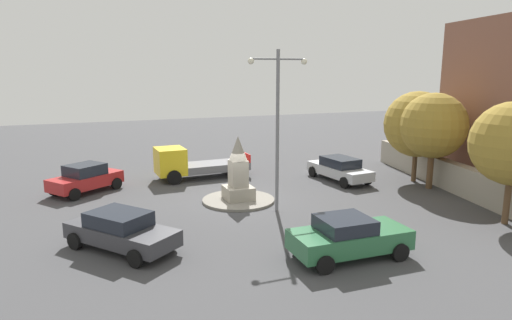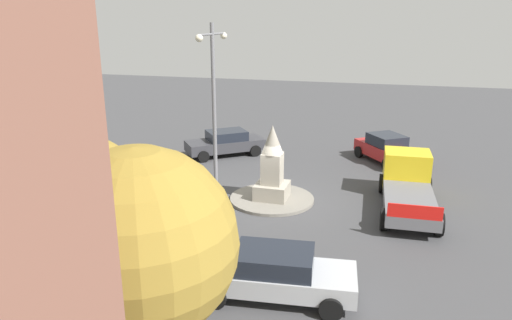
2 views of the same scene
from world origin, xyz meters
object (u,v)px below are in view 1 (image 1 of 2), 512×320
(car_green_parked_right, at_px, (349,237))
(tree_near_wall, at_px, (434,126))
(streetlamp, at_px, (278,116))
(tree_mid_cluster, at_px, (417,124))
(truck_yellow_near_island, at_px, (191,164))
(monument, at_px, (238,173))
(car_dark_grey_approaching, at_px, (121,230))
(car_red_parked_left, at_px, (86,178))
(car_silver_far_side, at_px, (339,169))

(car_green_parked_right, distance_m, tree_near_wall, 11.79)
(streetlamp, relative_size, tree_near_wall, 1.39)
(streetlamp, relative_size, tree_mid_cluster, 1.39)
(truck_yellow_near_island, height_order, tree_near_wall, tree_near_wall)
(monument, distance_m, car_dark_grey_approaching, 7.46)
(car_red_parked_left, height_order, car_silver_far_side, car_red_parked_left)
(car_red_parked_left, bearing_deg, car_dark_grey_approaching, 96.87)
(car_green_parked_right, bearing_deg, tree_mid_cluster, -140.62)
(car_red_parked_left, bearing_deg, car_green_parked_right, 124.04)
(truck_yellow_near_island, bearing_deg, monument, 101.10)
(tree_mid_cluster, bearing_deg, car_green_parked_right, 39.38)
(car_silver_far_side, relative_size, tree_mid_cluster, 0.86)
(streetlamp, relative_size, car_red_parked_left, 1.82)
(car_red_parked_left, xyz_separation_m, car_dark_grey_approaching, (-1.07, 8.92, -0.04))
(car_green_parked_right, bearing_deg, car_silver_far_side, -120.32)
(car_red_parked_left, distance_m, car_dark_grey_approaching, 8.98)
(car_dark_grey_approaching, bearing_deg, truck_yellow_near_island, -116.74)
(car_red_parked_left, xyz_separation_m, truck_yellow_near_island, (-6.05, -0.96, 0.14))
(car_dark_grey_approaching, distance_m, tree_near_wall, 17.36)
(car_dark_grey_approaching, distance_m, car_green_parked_right, 8.28)
(truck_yellow_near_island, xyz_separation_m, tree_near_wall, (-11.94, 7.12, 2.61))
(car_silver_far_side, bearing_deg, car_green_parked_right, 59.68)
(car_red_parked_left, height_order, tree_mid_cluster, tree_mid_cluster)
(monument, distance_m, car_silver_far_side, 7.35)
(car_dark_grey_approaching, height_order, car_silver_far_side, car_dark_grey_approaching)
(tree_mid_cluster, bearing_deg, car_red_parked_left, -13.84)
(tree_mid_cluster, bearing_deg, streetlamp, 12.71)
(monument, relative_size, tree_near_wall, 0.60)
(car_green_parked_right, xyz_separation_m, truck_yellow_near_island, (2.45, -13.54, 0.16))
(car_silver_far_side, xyz_separation_m, tree_near_wall, (-3.76, 3.38, 2.80))
(monument, bearing_deg, car_silver_far_side, -165.28)
(streetlamp, height_order, tree_near_wall, streetlamp)
(truck_yellow_near_island, bearing_deg, car_silver_far_side, 155.40)
(car_red_parked_left, relative_size, tree_near_wall, 0.76)
(car_dark_grey_approaching, bearing_deg, streetlamp, -163.50)
(truck_yellow_near_island, bearing_deg, car_red_parked_left, 8.99)
(car_dark_grey_approaching, bearing_deg, tree_near_wall, -170.75)
(monument, relative_size, car_green_parked_right, 0.76)
(car_red_parked_left, distance_m, tree_near_wall, 19.21)
(tree_near_wall, relative_size, tree_mid_cluster, 1.00)
(car_green_parked_right, height_order, tree_mid_cluster, tree_mid_cluster)
(streetlamp, height_order, car_silver_far_side, streetlamp)
(car_green_parked_right, relative_size, car_silver_far_side, 0.92)
(monument, xyz_separation_m, car_red_parked_left, (7.15, -4.64, -0.69))
(car_silver_far_side, distance_m, tree_near_wall, 5.78)
(car_dark_grey_approaching, xyz_separation_m, car_green_parked_right, (-7.42, 3.66, 0.02))
(streetlamp, height_order, car_red_parked_left, streetlamp)
(car_red_parked_left, relative_size, car_silver_far_side, 0.89)
(monument, height_order, car_green_parked_right, monument)
(car_dark_grey_approaching, xyz_separation_m, car_silver_far_side, (-13.15, -6.13, -0.01))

